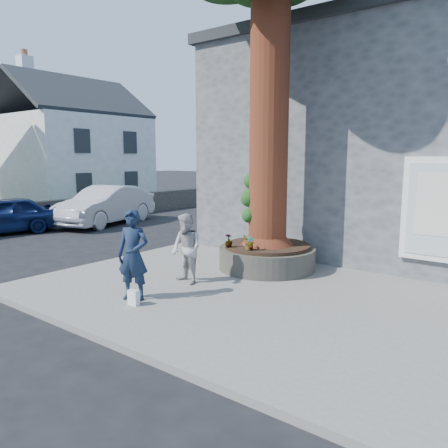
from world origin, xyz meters
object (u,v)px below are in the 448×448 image
Objects in this scene: man at (133,255)px; a_board_sign at (6,220)px; planter at (267,257)px; car_blue at (1,215)px; woman at (186,249)px; car_silver at (106,205)px.

man is 10.25m from a_board_sign.
planter is 0.57× the size of car_blue.
planter is 2.26m from woman.
car_silver is (1.07, 3.84, 0.12)m from car_blue.
man is 1.41m from woman.
planter is 0.47× the size of car_silver.
man is 0.43× the size of car_blue.
car_blue is 0.29m from a_board_sign.
man is at bearing -101.97° from planter.
planter is at bearing 22.90° from car_blue.
a_board_sign is at bearing -173.46° from woman.
car_blue is 3.99m from car_silver.
woman is at bearing -42.50° from car_silver.
planter is 1.54× the size of woman.
car_silver is (-8.78, 6.06, -0.17)m from man.
man is at bearing 3.26° from car_blue.
car_silver is (-8.84, 4.65, -0.06)m from woman.
car_blue is (-9.86, 2.21, -0.29)m from man.
car_silver is at bearing 90.32° from car_blue.
car_silver reaches higher than a_board_sign.
a_board_sign is at bearing -174.15° from planter.
man is at bearing -42.10° from a_board_sign.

